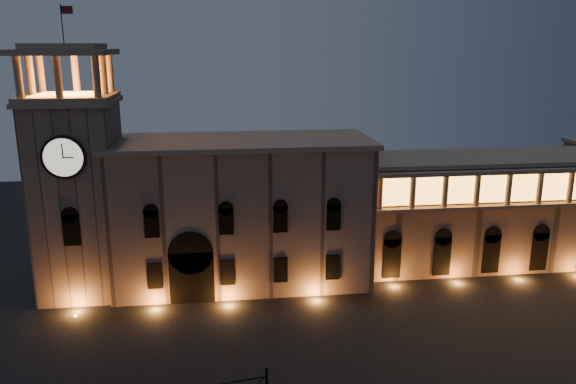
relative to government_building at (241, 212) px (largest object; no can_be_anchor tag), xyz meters
name	(u,v)px	position (x,y,z in m)	size (l,w,h in m)	color
ground	(279,378)	(2.08, -21.93, -8.77)	(160.00, 160.00, 0.00)	black
government_building	(241,212)	(0.00, 0.00, 0.00)	(30.80, 12.80, 17.60)	#7C6051
clock_tower	(78,188)	(-18.42, -0.95, 3.73)	(9.80, 9.80, 32.40)	#7C6051
colonnade_wing	(499,208)	(34.08, 1.99, -1.44)	(40.60, 11.50, 14.50)	#775B4C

